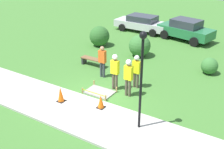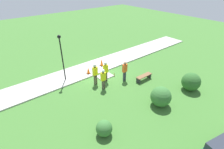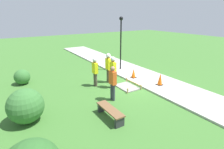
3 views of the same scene
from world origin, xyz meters
TOP-DOWN VIEW (x-y plane):
  - ground_plane at (0.00, 0.00)m, footprint 60.00×60.00m
  - sidewalk at (0.00, -1.36)m, footprint 28.00×2.72m
  - wet_concrete_patch at (-0.19, 0.71)m, footprint 1.43×1.03m
  - traffic_cone_near_patch at (-1.13, -1.06)m, footprint 0.34×0.34m
  - traffic_cone_far_patch at (0.75, -0.54)m, footprint 0.34×0.34m
  - park_bench at (-2.45, 3.33)m, footprint 1.58×0.44m
  - worker_supervisor at (1.06, 2.19)m, footprint 0.40×0.25m
  - worker_assistant at (0.26, 1.43)m, footprint 0.40×0.27m
  - worker_trainee at (1.15, 1.20)m, footprint 0.40×0.27m
  - bystander_in_orange_shirt at (-1.08, 2.32)m, footprint 0.40×0.24m
  - lamppost_near at (2.85, -0.94)m, footprint 0.28×0.28m
  - shrub_rounded_near at (-4.22, 6.59)m, footprint 1.44×1.44m
  - shrub_rounded_mid at (3.79, 5.91)m, footprint 0.95×0.95m
  - shrub_rounded_far at (-0.83, 6.28)m, footprint 1.43×1.43m

SIDE VIEW (x-z plane):
  - ground_plane at x=0.00m, z-range 0.00..0.00m
  - wet_concrete_patch at x=-0.19m, z-range -0.11..0.18m
  - sidewalk at x=0.00m, z-range 0.00..0.10m
  - park_bench at x=-2.45m, z-range 0.09..0.56m
  - traffic_cone_far_patch at x=0.75m, z-range 0.10..0.71m
  - traffic_cone_near_patch at x=-1.13m, z-range 0.10..0.84m
  - shrub_rounded_mid at x=3.79m, z-range 0.00..0.95m
  - shrub_rounded_far at x=-0.83m, z-range 0.00..1.43m
  - shrub_rounded_near at x=-4.22m, z-range 0.00..1.44m
  - bystander_in_orange_shirt at x=-1.08m, z-range 0.13..1.92m
  - worker_supervisor at x=1.06m, z-range 0.17..1.93m
  - worker_assistant at x=0.26m, z-range 0.20..2.10m
  - worker_trainee at x=1.15m, z-range 0.20..2.11m
  - lamppost_near at x=2.85m, z-range 0.71..4.64m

